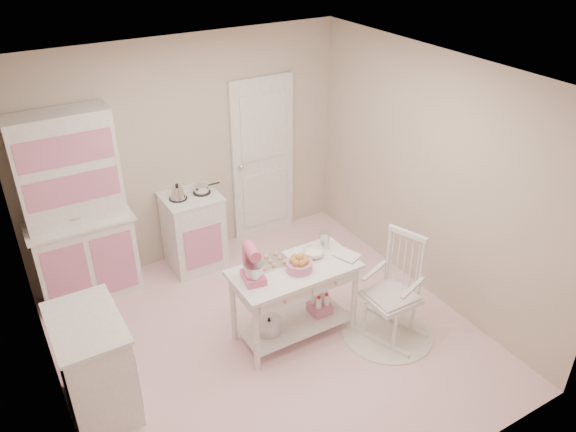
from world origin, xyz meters
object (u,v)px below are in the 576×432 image
(base_cabinet, at_px, (94,365))
(hutch, at_px, (76,211))
(work_table, at_px, (294,302))
(rocking_chair, at_px, (392,289))
(bread_basket, at_px, (299,266))
(stand_mixer, at_px, (253,265))
(stove, at_px, (194,231))

(base_cabinet, bearing_deg, hutch, 78.91)
(base_cabinet, relative_size, work_table, 0.77)
(rocking_chair, height_order, bread_basket, rocking_chair)
(hutch, height_order, work_table, hutch)
(hutch, distance_m, stand_mixer, 2.03)
(base_cabinet, relative_size, rocking_chair, 0.84)
(work_table, bearing_deg, bread_basket, -68.20)
(hutch, bearing_deg, stand_mixer, -55.63)
(hutch, bearing_deg, rocking_chair, -42.27)
(rocking_chair, bearing_deg, stand_mixer, 138.90)
(base_cabinet, bearing_deg, work_table, -2.07)
(hutch, distance_m, bread_basket, 2.36)
(stove, xyz_separation_m, work_table, (0.36, -1.64, -0.06))
(hutch, bearing_deg, work_table, -47.26)
(base_cabinet, xyz_separation_m, bread_basket, (1.90, -0.12, 0.39))
(hutch, xyz_separation_m, stove, (1.20, -0.05, -0.58))
(work_table, height_order, bread_basket, bread_basket)
(hutch, relative_size, rocking_chair, 1.89)
(stove, bearing_deg, work_table, -77.53)
(base_cabinet, relative_size, stand_mixer, 2.71)
(stove, xyz_separation_m, bread_basket, (0.38, -1.69, 0.39))
(rocking_chair, height_order, work_table, rocking_chair)
(hutch, relative_size, stand_mixer, 6.12)
(rocking_chair, relative_size, work_table, 0.92)
(rocking_chair, height_order, stand_mixer, stand_mixer)
(base_cabinet, height_order, work_table, base_cabinet)
(bread_basket, bearing_deg, work_table, 111.80)
(bread_basket, bearing_deg, base_cabinet, 176.45)
(hutch, height_order, bread_basket, hutch)
(stove, bearing_deg, hutch, 177.61)
(base_cabinet, bearing_deg, bread_basket, -3.55)
(stove, height_order, work_table, stove)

